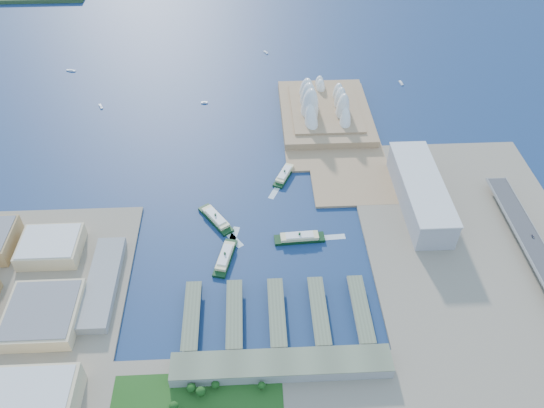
{
  "coord_description": "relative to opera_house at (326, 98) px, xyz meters",
  "views": [
    {
      "loc": [
        -5.5,
        -387.47,
        441.49
      ],
      "look_at": [
        16.23,
        71.31,
        18.0
      ],
      "focal_mm": 35.0,
      "sensor_mm": 36.0,
      "label": 1
    }
  ],
  "objects": [
    {
      "name": "ferry_wharves",
      "position": [
        -91.0,
        -355.0,
        -27.35
      ],
      "size": [
        184.0,
        90.0,
        9.3
      ],
      "primitive_type": null,
      "color": "#5A644B",
      "rests_on": "ground"
    },
    {
      "name": "ferry_a",
      "position": [
        -155.93,
        -215.04,
        -26.59
      ],
      "size": [
        44.22,
        55.55,
        10.83
      ],
      "primitive_type": null,
      "rotation": [
        0.0,
        0.0,
        0.6
      ],
      "color": "black",
      "rests_on": "ground"
    },
    {
      "name": "east_land",
      "position": [
        135.0,
        -330.0,
        -30.5
      ],
      "size": [
        240.0,
        500.0,
        3.0
      ],
      "primitive_type": "cube",
      "color": "gray",
      "rests_on": "ground"
    },
    {
      "name": "boat_b",
      "position": [
        -181.92,
        46.81,
        -30.67
      ],
      "size": [
        9.89,
        3.5,
        2.67
      ],
      "primitive_type": null,
      "rotation": [
        0.0,
        0.0,
        1.57
      ],
      "color": "white",
      "rests_on": "ground"
    },
    {
      "name": "terminal_building",
      "position": [
        -90.0,
        -415.0,
        -23.0
      ],
      "size": [
        200.0,
        28.0,
        12.0
      ],
      "primitive_type": "cube",
      "color": "gray",
      "rests_on": "south_land"
    },
    {
      "name": "peninsula",
      "position": [
        2.5,
        -20.0,
        -30.5
      ],
      "size": [
        135.0,
        220.0,
        3.0
      ],
      "primitive_type": "cube",
      "color": "#A17E58",
      "rests_on": "ground"
    },
    {
      "name": "ferry_b",
      "position": [
        -68.93,
        -136.17,
        -27.13
      ],
      "size": [
        33.75,
        52.2,
        9.74
      ],
      "primitive_type": null,
      "rotation": [
        0.0,
        0.0,
        -0.44
      ],
      "color": "black",
      "rests_on": "ground"
    },
    {
      "name": "west_buildings",
      "position": [
        -355.0,
        -350.0,
        -15.5
      ],
      "size": [
        200.0,
        280.0,
        27.0
      ],
      "primitive_type": null,
      "color": "#A78553",
      "rests_on": "west_land"
    },
    {
      "name": "boat_a",
      "position": [
        -340.3,
        43.39,
        -30.72
      ],
      "size": [
        8.61,
        13.49,
        2.57
      ],
      "primitive_type": null,
      "rotation": [
        0.0,
        0.0,
        0.43
      ],
      "color": "white",
      "rests_on": "ground"
    },
    {
      "name": "ferry_d",
      "position": [
        -59.38,
        -250.92,
        -26.55
      ],
      "size": [
        58.4,
        17.82,
        10.91
      ],
      "primitive_type": null,
      "rotation": [
        0.0,
        0.0,
        1.63
      ],
      "color": "black",
      "rests_on": "ground"
    },
    {
      "name": "ground",
      "position": [
        -105.0,
        -280.0,
        -32.0
      ],
      "size": [
        3000.0,
        3000.0,
        0.0
      ],
      "primitive_type": "plane",
      "color": "#10224C",
      "rests_on": "ground"
    },
    {
      "name": "boat_d",
      "position": [
        -411.7,
        158.79,
        -30.64
      ],
      "size": [
        16.41,
        7.92,
        2.71
      ],
      "primitive_type": null,
      "rotation": [
        0.0,
        0.0,
        1.28
      ],
      "color": "white",
      "rests_on": "ground"
    },
    {
      "name": "car_c",
      "position": [
        199.0,
        -273.26,
        -16.43
      ],
      "size": [
        2.01,
        4.94,
        1.43
      ],
      "primitive_type": "imported",
      "color": "slate",
      "rests_on": "expressway"
    },
    {
      "name": "opera_house",
      "position": [
        0.0,
        0.0,
        0.0
      ],
      "size": [
        134.0,
        180.0,
        58.0
      ],
      "primitive_type": null,
      "color": "white",
      "rests_on": "peninsula"
    },
    {
      "name": "ferry_c",
      "position": [
        -143.65,
        -276.57,
        -26.77
      ],
      "size": [
        27.32,
        57.13,
        10.47
      ],
      "primitive_type": null,
      "rotation": [
        0.0,
        0.0,
        2.89
      ],
      "color": "black",
      "rests_on": "ground"
    },
    {
      "name": "toaster_building",
      "position": [
        90.0,
        -200.0,
        -11.5
      ],
      "size": [
        45.0,
        155.0,
        35.0
      ],
      "primitive_type": "cube",
      "color": "#96969C",
      "rests_on": "east_land"
    },
    {
      "name": "boat_e",
      "position": [
        -80.2,
        208.53,
        -30.65
      ],
      "size": [
        8.17,
        11.36,
        2.7
      ],
      "primitive_type": null,
      "rotation": [
        0.0,
        0.0,
        0.48
      ],
      "color": "white",
      "rests_on": "ground"
    },
    {
      "name": "boat_c",
      "position": [
        136.42,
        91.22,
        -30.56
      ],
      "size": [
        5.34,
        13.14,
        2.87
      ],
      "primitive_type": null,
      "rotation": [
        0.0,
        0.0,
        3.27
      ],
      "color": "white",
      "rests_on": "ground"
    }
  ]
}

